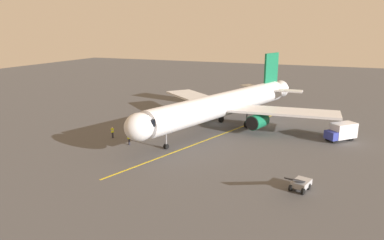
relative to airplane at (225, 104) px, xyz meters
name	(u,v)px	position (x,y,z in m)	size (l,w,h in m)	color
ground_plane	(216,124)	(2.07, -2.04, -4.00)	(220.00, 220.00, 0.00)	#4C4C4F
apron_lead_in_line	(211,138)	(0.08, 6.27, -4.00)	(0.24, 40.00, 0.01)	yellow
airplane	(225,104)	(0.00, 0.00, 0.00)	(33.21, 39.41, 11.50)	silver
ground_crew_marshaller	(129,139)	(9.75, 13.61, -3.12)	(0.42, 0.47, 1.71)	#23232D
ground_crew_wing_walker	(112,132)	(13.82, 11.78, -3.12)	(0.36, 0.46, 1.71)	#23232D
belt_loader_near_nose	(300,183)	(-14.34, 19.41, -3.29)	(2.37, 4.73, 2.32)	#9E9EA3
box_truck_portside	(341,131)	(-17.87, -0.13, -2.62)	(4.61, 4.66, 2.62)	#2D3899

